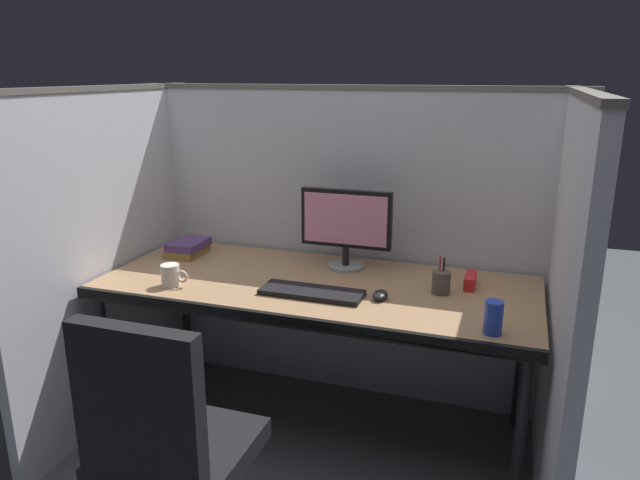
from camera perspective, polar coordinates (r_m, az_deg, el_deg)
name	(u,v)px	position (r m, az deg, el deg)	size (l,w,h in m)	color
ground_plane	(294,467)	(2.71, -2.55, -21.08)	(8.00, 8.00, 0.00)	#4C5156
cubicle_partition_rear	(345,244)	(2.99, 2.43, -0.44)	(2.21, 0.06, 1.57)	silver
cubicle_partition_left	(112,256)	(2.97, -19.47, -1.48)	(0.06, 1.41, 1.57)	silver
cubicle_partition_right	(561,308)	(2.38, 22.24, -6.10)	(0.06, 1.41, 1.57)	silver
desk	(315,294)	(2.61, -0.44, -5.20)	(1.90, 0.80, 0.74)	#997551
monitor_center	(346,224)	(2.73, 2.52, 1.60)	(0.43, 0.17, 0.37)	gray
keyboard_main	(312,292)	(2.46, -0.80, -5.07)	(0.43, 0.15, 0.02)	black
computer_mouse	(380,295)	(2.43, 5.83, -5.31)	(0.06, 0.10, 0.04)	black
red_stapler	(470,280)	(2.63, 14.30, -3.80)	(0.04, 0.15, 0.06)	red
coffee_mug	(171,275)	(2.63, -14.18, -3.32)	(0.13, 0.08, 0.09)	silver
soda_can	(493,318)	(2.18, 16.40, -7.19)	(0.07, 0.07, 0.12)	#263FB2
pen_cup	(441,282)	(2.51, 11.62, -4.01)	(0.08, 0.08, 0.16)	#4C4742
book_stack	(188,248)	(3.05, -12.62, -0.73)	(0.16, 0.21, 0.08)	olive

